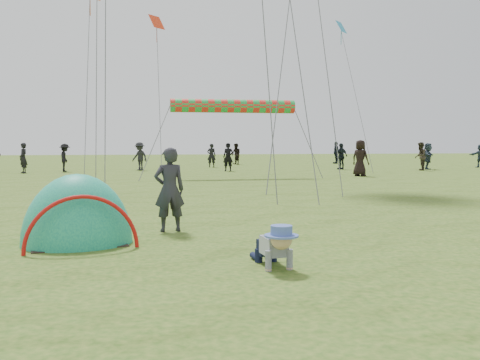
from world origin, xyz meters
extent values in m
plane|color=#254E13|center=(0.00, 0.00, 0.00)|extent=(140.00, 140.00, 0.00)
ellipsoid|color=#107B73|center=(-1.72, 2.96, 0.00)|extent=(2.05, 1.80, 2.31)
imported|color=#27262E|center=(-0.16, 3.91, 0.79)|extent=(0.62, 0.45, 1.57)
imported|color=black|center=(-6.93, 24.95, 0.83)|extent=(0.67, 0.72, 1.66)
imported|color=#2F271E|center=(15.88, 23.31, 0.85)|extent=(0.99, 1.04, 1.69)
imported|color=black|center=(14.76, 34.29, 0.87)|extent=(0.50, 1.05, 1.75)
imported|color=black|center=(-4.85, 25.85, 0.81)|extent=(0.63, 1.06, 1.61)
imported|color=black|center=(4.15, 29.82, 0.80)|extent=(0.62, 0.44, 1.60)
imported|color=black|center=(11.70, 25.39, 0.82)|extent=(1.04, 0.75, 1.63)
imported|color=black|center=(-0.64, 26.63, 0.84)|extent=(1.23, 1.20, 1.69)
imported|color=black|center=(10.12, 18.87, 0.90)|extent=(0.99, 1.05, 1.80)
imported|color=#283541|center=(17.00, 24.38, 0.82)|extent=(1.28, 1.53, 1.65)
imported|color=black|center=(4.44, 24.67, 0.83)|extent=(0.71, 0.59, 1.65)
imported|color=black|center=(6.61, 33.99, 0.81)|extent=(0.88, 0.96, 1.61)
cylinder|color=red|center=(3.77, 19.23, 3.41)|extent=(5.98, 0.64, 0.64)
plane|color=red|center=(0.47, 26.94, 8.90)|extent=(1.03, 1.03, 0.84)
plane|color=#2D93C4|center=(11.90, 26.18, 8.91)|extent=(0.93, 0.93, 0.76)
camera|label=1|loc=(-0.72, -6.08, 1.66)|focal=40.00mm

